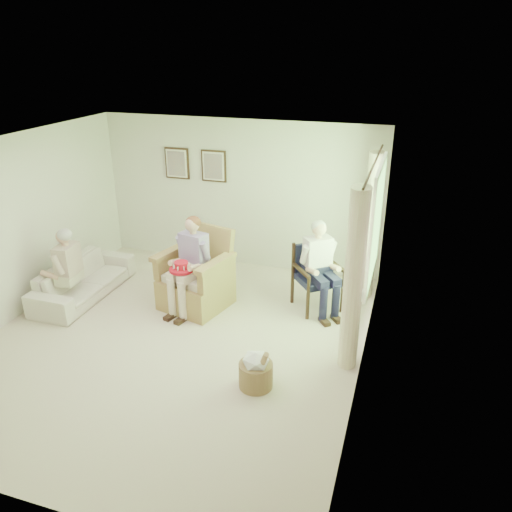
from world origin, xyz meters
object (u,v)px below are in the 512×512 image
Objects in this scene: wicker_armchair at (197,282)px; person_wicker at (191,258)px; person_sofa at (64,265)px; hatbox at (256,370)px; wood_armchair at (319,273)px; sofa at (83,280)px; person_dark at (318,261)px; red_hat at (181,268)px.

person_wicker is at bearing -75.63° from wicker_armchair.
person_sofa is 2.07× the size of hatbox.
wood_armchair reaches higher than sofa.
person_sofa is at bearing 163.53° from hatbox.
person_dark reaches higher than person_sofa.
person_wicker is (-0.00, -0.16, 0.47)m from wicker_armchair.
wood_armchair is 2.23m from hatbox.
sofa is 0.56m from person_sofa.
wicker_armchair reaches higher than sofa.
wicker_armchair is 0.64× the size of sofa.
person_wicker reaches higher than wood_armchair.
red_hat is 0.60× the size of hatbox.
wicker_armchair is 0.50m from person_wicker.
wood_armchair is at bearing 36.45° from person_wicker.
wood_armchair is 1.64× the size of hatbox.
person_wicker reaches higher than red_hat.
sofa is at bearing 154.43° from wood_armchair.
wood_armchair is at bearing 31.96° from wicker_armchair.
wicker_armchair is at bearing -81.77° from sofa.
person_sofa is 1.81m from red_hat.
wood_armchair is 2.07m from red_hat.
red_hat is at bearing -86.13° from wicker_armchair.
person_wicker is at bearing 71.32° from red_hat.
person_wicker is at bearing -86.59° from sofa.
hatbox is at bearing -112.32° from sofa.
person_sofa reaches higher than red_hat.
sofa is 3.19× the size of hatbox.
person_wicker is 1.86m from person_dark.
wicker_armchair reaches higher than red_hat.
hatbox is at bearing -33.57° from wicker_armchair.
hatbox is at bearing -136.95° from person_dark.
wicker_armchair reaches higher than hatbox.
red_hat is (-1.84, -0.75, -0.03)m from person_dark.
wicker_armchair is 1.87m from wood_armchair.
wood_armchair is 2.74× the size of red_hat.
red_hat is (-0.06, -0.19, -0.08)m from person_wicker.
person_wicker is 1.92m from person_sofa.
person_dark is at bearing 81.52° from hatbox.
wicker_armchair is 1.98m from person_sofa.
red_hat is at bearing 93.68° from person_sofa.
sofa is 1.94m from person_wicker.
red_hat is at bearing -94.31° from person_wicker.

